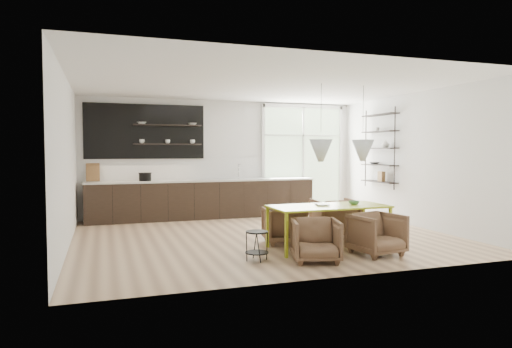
{
  "coord_description": "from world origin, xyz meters",
  "views": [
    {
      "loc": [
        -2.93,
        -8.21,
        1.66
      ],
      "look_at": [
        0.04,
        0.6,
        1.17
      ],
      "focal_mm": 32.0,
      "sensor_mm": 36.0,
      "label": 1
    }
  ],
  "objects_px": {
    "dining_table": "(329,208)",
    "armchair_front_right": "(377,234)",
    "armchair_back_right": "(334,218)",
    "wire_stool": "(257,242)",
    "armchair_front_left": "(316,240)",
    "armchair_back_left": "(284,225)"
  },
  "relations": [
    {
      "from": "armchair_back_left",
      "to": "armchair_back_right",
      "type": "distance_m",
      "value": 1.17
    },
    {
      "from": "armchair_front_left",
      "to": "armchair_back_right",
      "type": "bearing_deg",
      "value": 70.17
    },
    {
      "from": "armchair_back_right",
      "to": "armchair_front_left",
      "type": "height_order",
      "value": "armchair_back_right"
    },
    {
      "from": "wire_stool",
      "to": "armchair_back_right",
      "type": "bearing_deg",
      "value": 33.25
    },
    {
      "from": "armchair_back_right",
      "to": "armchair_front_right",
      "type": "height_order",
      "value": "armchair_back_right"
    },
    {
      "from": "armchair_back_left",
      "to": "armchair_front_left",
      "type": "distance_m",
      "value": 1.41
    },
    {
      "from": "dining_table",
      "to": "armchair_back_left",
      "type": "height_order",
      "value": "dining_table"
    },
    {
      "from": "dining_table",
      "to": "armchair_front_left",
      "type": "height_order",
      "value": "dining_table"
    },
    {
      "from": "wire_stool",
      "to": "dining_table",
      "type": "bearing_deg",
      "value": 17.3
    },
    {
      "from": "wire_stool",
      "to": "armchair_front_right",
      "type": "bearing_deg",
      "value": -7.1
    },
    {
      "from": "dining_table",
      "to": "wire_stool",
      "type": "height_order",
      "value": "dining_table"
    },
    {
      "from": "armchair_back_left",
      "to": "armchair_front_left",
      "type": "relative_size",
      "value": 1.01
    },
    {
      "from": "dining_table",
      "to": "armchair_front_right",
      "type": "bearing_deg",
      "value": -55.37
    },
    {
      "from": "wire_stool",
      "to": "armchair_front_left",
      "type": "bearing_deg",
      "value": -21.84
    },
    {
      "from": "armchair_back_right",
      "to": "wire_stool",
      "type": "relative_size",
      "value": 1.81
    },
    {
      "from": "armchair_back_left",
      "to": "armchair_back_right",
      "type": "relative_size",
      "value": 0.88
    },
    {
      "from": "armchair_front_left",
      "to": "wire_stool",
      "type": "bearing_deg",
      "value": 174.41
    },
    {
      "from": "armchair_front_right",
      "to": "armchair_back_right",
      "type": "bearing_deg",
      "value": 77.74
    },
    {
      "from": "armchair_back_right",
      "to": "armchair_front_left",
      "type": "relative_size",
      "value": 1.15
    },
    {
      "from": "armchair_front_left",
      "to": "wire_stool",
      "type": "distance_m",
      "value": 0.88
    },
    {
      "from": "dining_table",
      "to": "wire_stool",
      "type": "distance_m",
      "value": 1.55
    },
    {
      "from": "armchair_back_right",
      "to": "wire_stool",
      "type": "xyz_separation_m",
      "value": [
        -2.01,
        -1.32,
        -0.08
      ]
    }
  ]
}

